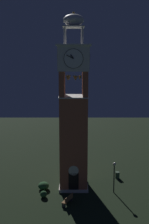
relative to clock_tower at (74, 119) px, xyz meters
The scene contains 7 objects.
ground 7.98m from the clock_tower, 79.57° to the left, with size 80.00×80.00×0.00m, color black.
clock_tower is the anchor object (origin of this frame).
park_bench 8.54m from the clock_tower, 97.94° to the right, with size 1.15×1.62×0.95m.
lamp_post 7.24m from the clock_tower, 18.17° to the right, with size 0.36×0.36×3.44m.
trash_bin 9.59m from the clock_tower, 23.65° to the left, with size 0.52×0.52×0.80m, color #38513D.
shrub_near_entry 8.31m from the clock_tower, 168.81° to the right, with size 1.23×1.23×0.82m, color #28562D.
shrub_left_of_tower 8.66m from the clock_tower, 140.95° to the right, with size 0.73×0.73×0.69m, color #28562D.
Camera 1 is at (0.10, -30.50, 14.28)m, focal length 45.44 mm.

